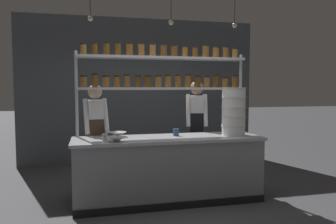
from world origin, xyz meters
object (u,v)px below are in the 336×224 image
serving_cup_by_board (105,137)px  spice_shelf_unit (163,75)px  prep_bowl_near_left (117,139)px  prep_bowl_center_front (118,134)px  chef_center (197,124)px  container_stack (234,111)px  serving_cup_front (176,132)px  chef_left (96,131)px

serving_cup_by_board → spice_shelf_unit: bearing=24.5°
prep_bowl_near_left → prep_bowl_center_front: bearing=84.0°
chef_center → container_stack: (0.31, -0.80, 0.27)m
container_stack → prep_bowl_near_left: size_ratio=3.00×
prep_bowl_near_left → spice_shelf_unit: bearing=36.2°
chef_center → prep_bowl_center_front: 1.50m
prep_bowl_center_front → serving_cup_front: size_ratio=2.51×
spice_shelf_unit → chef_left: (-1.00, 0.23, -0.86)m
container_stack → serving_cup_front: 0.91m
prep_bowl_near_left → serving_cup_front: (0.89, 0.35, 0.02)m
chef_center → prep_bowl_near_left: bearing=-130.8°
chef_center → serving_cup_by_board: 1.80m
prep_bowl_center_front → serving_cup_front: (0.84, -0.08, 0.02)m
serving_cup_front → serving_cup_by_board: 1.06m
prep_bowl_near_left → serving_cup_by_board: size_ratio=2.57×
chef_left → serving_cup_front: size_ratio=16.50×
chef_left → serving_cup_by_board: bearing=-90.2°
prep_bowl_center_front → container_stack: bearing=-7.3°
chef_center → prep_bowl_near_left: (-1.43, -1.01, -0.05)m
prep_bowl_near_left → serving_cup_front: size_ratio=2.33×
chef_center → serving_cup_by_board: (-1.58, -0.87, -0.04)m
chef_left → chef_center: bearing=-1.8°
spice_shelf_unit → chef_left: 1.34m
spice_shelf_unit → chef_center: (0.68, 0.46, -0.81)m
serving_cup_front → chef_left: bearing=159.5°
prep_bowl_center_front → chef_left: bearing=130.9°
chef_left → container_stack: size_ratio=2.36×
chef_center → container_stack: size_ratio=2.45×
container_stack → prep_bowl_center_front: 1.73m
container_stack → chef_left: bearing=164.2°
spice_shelf_unit → serving_cup_by_board: bearing=-155.5°
serving_cup_front → serving_cup_by_board: serving_cup_front is taller
container_stack → spice_shelf_unit: bearing=161.3°
chef_left → prep_bowl_center_front: bearing=-58.6°
chef_left → container_stack: chef_left is taller
chef_left → container_stack: (1.99, -0.56, 0.31)m
chef_center → prep_bowl_near_left: chef_center is taller
prep_bowl_near_left → chef_left: bearing=108.4°
prep_bowl_near_left → serving_cup_by_board: bearing=138.0°
chef_center → prep_bowl_center_front: size_ratio=6.83×
serving_cup_by_board → chef_left: bearing=99.4°
prep_bowl_near_left → serving_cup_front: bearing=21.4°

